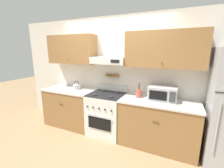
% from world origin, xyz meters
% --- Properties ---
extents(ground_plane, '(16.00, 16.00, 0.00)m').
position_xyz_m(ground_plane, '(0.00, 0.00, 0.00)').
color(ground_plane, '#937551').
extents(wall_back, '(5.20, 0.46, 2.55)m').
position_xyz_m(wall_back, '(0.04, 0.63, 1.48)').
color(wall_back, silver).
rests_on(wall_back, ground_plane).
extents(counter_left, '(1.24, 0.68, 0.91)m').
position_xyz_m(counter_left, '(-1.00, 0.34, 0.46)').
color(counter_left, olive).
rests_on(counter_left, ground_plane).
extents(counter_right, '(1.43, 0.68, 0.91)m').
position_xyz_m(counter_right, '(1.09, 0.34, 0.46)').
color(counter_right, olive).
rests_on(counter_right, ground_plane).
extents(stove_range, '(0.75, 0.69, 1.05)m').
position_xyz_m(stove_range, '(0.00, 0.34, 0.46)').
color(stove_range, white).
rests_on(stove_range, ground_plane).
extents(tea_kettle, '(0.23, 0.18, 0.20)m').
position_xyz_m(tea_kettle, '(-0.84, 0.42, 0.98)').
color(tea_kettle, '#B7B7BC').
rests_on(tea_kettle, counter_left).
extents(microwave, '(0.51, 0.36, 0.26)m').
position_xyz_m(microwave, '(1.13, 0.43, 1.04)').
color(microwave, '#ADAFB5').
rests_on(microwave, counter_right).
extents(utensil_crock, '(0.12, 0.12, 0.31)m').
position_xyz_m(utensil_crock, '(0.69, 0.42, 0.99)').
color(utensil_crock, '#B24C42').
rests_on(utensil_crock, counter_right).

